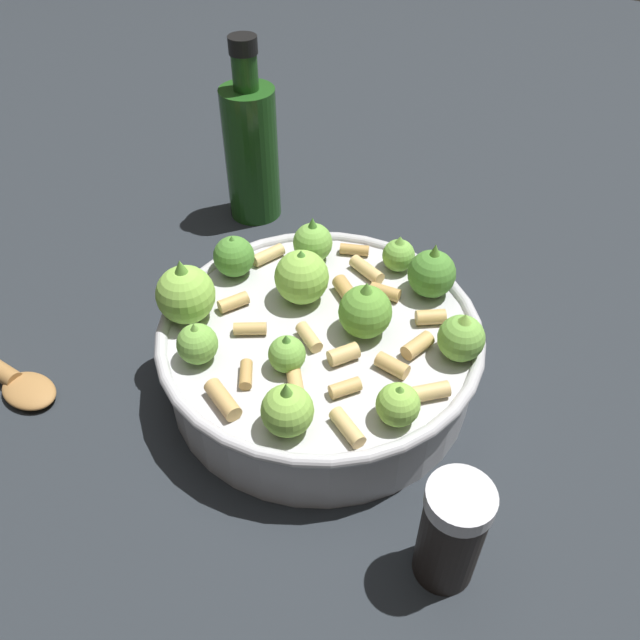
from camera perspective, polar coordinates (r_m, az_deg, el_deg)
ground_plane at (r=0.55m, az=0.00°, el=-5.21°), size 2.40×2.40×0.00m
cooking_pan at (r=0.52m, az=-0.07°, el=-2.18°), size 0.26×0.26×0.12m
pepper_shaker at (r=0.42m, az=11.63°, el=-18.11°), size 0.04×0.04×0.09m
olive_oil_bottle at (r=0.71m, az=-6.16°, el=14.93°), size 0.06×0.06×0.20m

